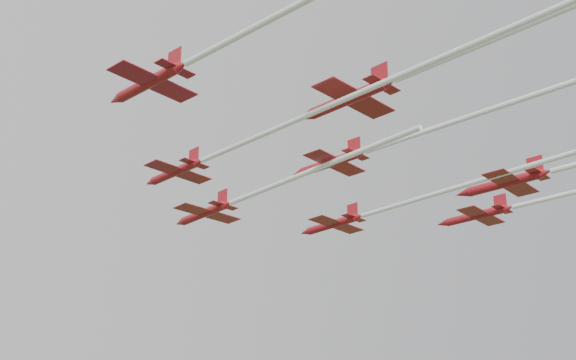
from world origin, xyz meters
name	(u,v)px	position (x,y,z in m)	size (l,w,h in m)	color
jet_lead	(243,198)	(-7.55, 4.49, 56.79)	(15.44, 42.50, 2.87)	#AB1621
jet_row2_left	(262,135)	(-15.08, -17.38, 55.14)	(20.38, 53.73, 2.42)	#AB1621
jet_row2_right	(448,190)	(11.70, -13.45, 55.09)	(24.50, 64.85, 2.60)	#AB1621
jet_row3_left	(237,36)	(-22.93, -28.90, 58.26)	(21.63, 51.60, 2.77)	#AB1621
jet_row3_mid	(442,126)	(3.29, -23.69, 57.49)	(24.48, 57.01, 2.64)	#AB1621
jet_row3_right	(558,196)	(29.28, -14.06, 57.14)	(22.26, 49.51, 2.75)	#AB1621
jet_row4_left	(466,50)	(-4.93, -37.97, 56.93)	(22.06, 55.23, 2.89)	#AB1621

